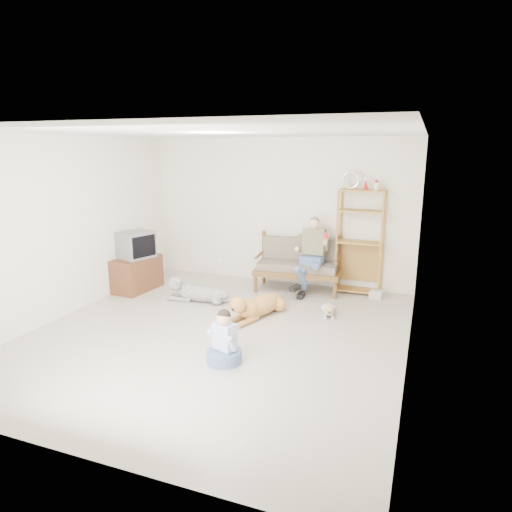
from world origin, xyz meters
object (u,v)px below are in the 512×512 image
at_px(etagere, 360,241).
at_px(tv_stand, 137,274).
at_px(golden_retriever, 257,306).
at_px(loveseat, 299,263).

relative_size(etagere, tv_stand, 2.27).
distance_m(etagere, golden_retriever, 2.28).
xyz_separation_m(loveseat, tv_stand, (-2.73, -1.05, -0.19)).
bearing_deg(etagere, loveseat, -169.96).
bearing_deg(loveseat, golden_retriever, -103.79).
xyz_separation_m(tv_stand, golden_retriever, (2.50, -0.51, -0.13)).
distance_m(tv_stand, golden_retriever, 2.56).
relative_size(loveseat, tv_stand, 1.66).
xyz_separation_m(loveseat, etagere, (1.03, 0.18, 0.45)).
bearing_deg(golden_retriever, etagere, 73.60).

